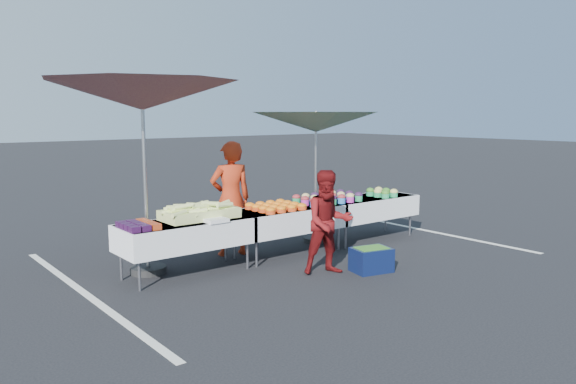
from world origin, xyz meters
TOP-DOWN VIEW (x-y plane):
  - ground at (0.00, 0.00)m, footprint 80.00×80.00m
  - stripe_left at (-3.20, 0.00)m, footprint 0.10×5.00m
  - stripe_right at (3.20, 0.00)m, footprint 0.10×5.00m
  - table_left at (-1.80, 0.00)m, footprint 1.86×0.81m
  - table_center at (0.00, 0.00)m, footprint 1.86×0.81m
  - table_right at (1.80, 0.00)m, footprint 1.86×0.81m
  - berry_punnets at (-2.51, -0.06)m, footprint 0.40×0.54m
  - corn_pile at (-1.54, 0.04)m, footprint 1.16×0.57m
  - plastic_bags at (-1.50, -0.30)m, footprint 0.30×0.25m
  - carrot_bowls at (-0.25, -0.01)m, footprint 0.75×0.69m
  - potato_cups at (0.85, 0.00)m, footprint 1.14×0.58m
  - bean_baskets at (2.06, -0.10)m, footprint 0.36×0.50m
  - vendor at (-0.71, 0.55)m, footprint 0.74×0.58m
  - customer at (-0.23, -1.19)m, footprint 0.86×0.78m
  - umbrella_left at (-2.19, 0.40)m, footprint 2.90×2.90m
  - umbrella_right at (0.92, 0.40)m, footprint 2.91×2.91m
  - storage_bin at (0.31, -1.50)m, footprint 0.60×0.50m

SIDE VIEW (x-z plane):
  - ground at x=0.00m, z-range 0.00..0.00m
  - stripe_left at x=-3.20m, z-range 0.00..0.00m
  - stripe_right at x=3.20m, z-range 0.00..0.00m
  - storage_bin at x=0.31m, z-range 0.01..0.35m
  - table_left at x=-1.80m, z-range 0.21..0.96m
  - table_center at x=0.00m, z-range 0.21..0.96m
  - table_right at x=1.80m, z-range 0.21..0.96m
  - customer at x=-0.23m, z-range 0.00..1.45m
  - plastic_bags at x=-1.50m, z-range 0.75..0.80m
  - berry_punnets at x=-2.51m, z-range 0.75..0.83m
  - carrot_bowls at x=-0.25m, z-range 0.75..0.85m
  - bean_baskets at x=2.06m, z-range 0.75..0.90m
  - potato_cups at x=0.85m, z-range 0.75..0.91m
  - corn_pile at x=-1.54m, z-range 0.71..0.97m
  - vendor at x=-0.71m, z-range 0.00..1.80m
  - umbrella_right at x=0.92m, z-range 0.92..3.19m
  - umbrella_left at x=-2.19m, z-range 1.09..3.79m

